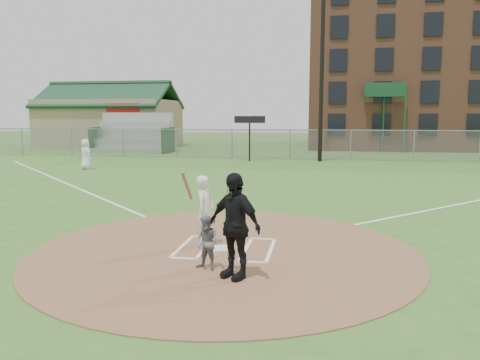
% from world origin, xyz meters
% --- Properties ---
extents(ground, '(140.00, 140.00, 0.00)m').
position_xyz_m(ground, '(0.00, 0.00, 0.00)').
color(ground, '#366321').
rests_on(ground, ground).
extents(dirt_circle, '(8.40, 8.40, 0.02)m').
position_xyz_m(dirt_circle, '(0.00, 0.00, 0.01)').
color(dirt_circle, '#895F41').
rests_on(dirt_circle, ground).
extents(home_plate, '(0.61, 0.61, 0.03)m').
position_xyz_m(home_plate, '(-0.15, 0.03, 0.04)').
color(home_plate, silver).
rests_on(home_plate, dirt_circle).
extents(foul_line_third, '(17.04, 17.04, 0.01)m').
position_xyz_m(foul_line_third, '(-9.00, 9.00, 0.01)').
color(foul_line_third, white).
rests_on(foul_line_third, ground).
extents(catcher, '(0.61, 0.55, 1.04)m').
position_xyz_m(catcher, '(-0.06, -1.33, 0.54)').
color(catcher, slate).
rests_on(catcher, dirt_circle).
extents(umpire, '(1.21, 0.97, 1.93)m').
position_xyz_m(umpire, '(0.53, -1.68, 0.98)').
color(umpire, black).
rests_on(umpire, dirt_circle).
extents(ondeck_player, '(0.97, 0.90, 1.67)m').
position_xyz_m(ondeck_player, '(-10.77, 14.21, 0.83)').
color(ondeck_player, white).
rests_on(ondeck_player, ground).
extents(batters_boxes, '(2.08, 1.88, 0.01)m').
position_xyz_m(batters_boxes, '(0.00, 0.15, 0.03)').
color(batters_boxes, white).
rests_on(batters_boxes, dirt_circle).
extents(batter_at_plate, '(0.61, 1.03, 1.78)m').
position_xyz_m(batter_at_plate, '(-0.50, 0.26, 0.83)').
color(batter_at_plate, silver).
rests_on(batter_at_plate, dirt_circle).
extents(outfield_fence, '(56.08, 0.08, 2.03)m').
position_xyz_m(outfield_fence, '(0.00, 22.00, 1.02)').
color(outfield_fence, slate).
rests_on(outfield_fence, ground).
extents(bleachers, '(6.08, 3.20, 3.20)m').
position_xyz_m(bleachers, '(-13.00, 26.20, 1.59)').
color(bleachers, '#B7BABF').
rests_on(bleachers, ground).
extents(clubhouse, '(12.20, 8.71, 6.23)m').
position_xyz_m(clubhouse, '(-18.00, 32.99, 2.39)').
color(clubhouse, gray).
rests_on(clubhouse, ground).
extents(brick_warehouse, '(30.00, 17.17, 15.00)m').
position_xyz_m(brick_warehouse, '(16.00, 37.96, 7.50)').
color(brick_warehouse, brown).
rests_on(brick_warehouse, ground).
extents(light_pole, '(1.20, 0.30, 12.22)m').
position_xyz_m(light_pole, '(2.00, 21.00, 6.61)').
color(light_pole, black).
rests_on(light_pole, ground).
extents(scoreboard_sign, '(2.00, 0.10, 2.93)m').
position_xyz_m(scoreboard_sign, '(-2.50, 20.20, 2.39)').
color(scoreboard_sign, black).
rests_on(scoreboard_sign, ground).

